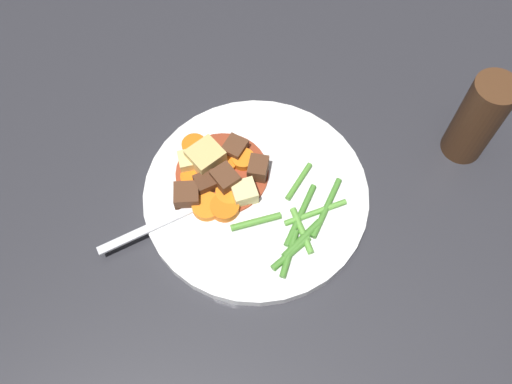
{
  "coord_description": "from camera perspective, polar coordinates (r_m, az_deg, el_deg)",
  "views": [
    {
      "loc": [
        -0.16,
        0.25,
        0.59
      ],
      "look_at": [
        0.0,
        0.0,
        0.01
      ],
      "focal_mm": 38.53,
      "sensor_mm": 36.0,
      "label": 1
    }
  ],
  "objects": [
    {
      "name": "green_bean_7",
      "position": [
        0.65,
        4.47,
        1.11
      ],
      "size": [
        0.01,
        0.05,
        0.01
      ],
      "primitive_type": "cylinder",
      "rotation": [
        0.0,
        1.57,
        1.58
      ],
      "color": "#599E38",
      "rests_on": "dinner_plate"
    },
    {
      "name": "green_bean_3",
      "position": [
        0.62,
        3.65,
        -6.32
      ],
      "size": [
        0.02,
        0.06,
        0.01
      ],
      "primitive_type": "cylinder",
      "rotation": [
        0.0,
        1.57,
        1.28
      ],
      "color": "#4C8E33",
      "rests_on": "dinner_plate"
    },
    {
      "name": "carrot_slice_0",
      "position": [
        0.64,
        -2.69,
        -0.09
      ],
      "size": [
        0.05,
        0.05,
        0.01
      ],
      "primitive_type": "cylinder",
      "rotation": [
        0.0,
        0.0,
        3.73
      ],
      "color": "orange",
      "rests_on": "dinner_plate"
    },
    {
      "name": "carrot_slice_6",
      "position": [
        0.68,
        -6.41,
        4.71
      ],
      "size": [
        0.04,
        0.04,
        0.01
      ],
      "primitive_type": "cylinder",
      "rotation": [
        0.0,
        0.0,
        2.56
      ],
      "color": "orange",
      "rests_on": "dinner_plate"
    },
    {
      "name": "meat_chunk_2",
      "position": [
        0.65,
        -5.17,
        0.92
      ],
      "size": [
        0.03,
        0.03,
        0.02
      ],
      "primitive_type": "cube",
      "rotation": [
        0.0,
        0.0,
        4.15
      ],
      "color": "#4C2B19",
      "rests_on": "dinner_plate"
    },
    {
      "name": "meat_chunk_0",
      "position": [
        0.67,
        -2.19,
        4.51
      ],
      "size": [
        0.03,
        0.03,
        0.02
      ],
      "primitive_type": "cube",
      "rotation": [
        0.0,
        0.0,
        4.76
      ],
      "color": "#56331E",
      "rests_on": "dinner_plate"
    },
    {
      "name": "stew_sauce",
      "position": [
        0.66,
        -3.65,
        1.85
      ],
      "size": [
        0.11,
        0.11,
        0.0
      ],
      "primitive_type": "cylinder",
      "color": "#93381E",
      "rests_on": "dinner_plate"
    },
    {
      "name": "carrot_slice_2",
      "position": [
        0.64,
        -3.26,
        -1.61
      ],
      "size": [
        0.04,
        0.04,
        0.01
      ],
      "primitive_type": "cylinder",
      "rotation": [
        0.0,
        0.0,
        0.43
      ],
      "color": "orange",
      "rests_on": "dinner_plate"
    },
    {
      "name": "meat_chunk_1",
      "position": [
        0.64,
        -7.2,
        -0.32
      ],
      "size": [
        0.04,
        0.04,
        0.02
      ],
      "primitive_type": "cube",
      "rotation": [
        0.0,
        0.0,
        3.75
      ],
      "color": "#56331E",
      "rests_on": "dinner_plate"
    },
    {
      "name": "green_bean_2",
      "position": [
        0.62,
        3.48,
        -6.41
      ],
      "size": [
        0.02,
        0.06,
        0.01
      ],
      "primitive_type": "cylinder",
      "rotation": [
        0.0,
        1.57,
        1.83
      ],
      "color": "#4C8E33",
      "rests_on": "dinner_plate"
    },
    {
      "name": "meat_chunk_4",
      "position": [
        0.65,
        0.22,
        2.43
      ],
      "size": [
        0.03,
        0.03,
        0.02
      ],
      "primitive_type": "cube",
      "rotation": [
        0.0,
        0.0,
        3.51
      ],
      "color": "#56331E",
      "rests_on": "dinner_plate"
    },
    {
      "name": "carrot_slice_1",
      "position": [
        0.66,
        -3.25,
        3.2
      ],
      "size": [
        0.04,
        0.04,
        0.01
      ],
      "primitive_type": "cylinder",
      "rotation": [
        0.0,
        0.0,
        1.0
      ],
      "color": "orange",
      "rests_on": "dinner_plate"
    },
    {
      "name": "green_bean_0",
      "position": [
        0.64,
        7.32,
        -1.63
      ],
      "size": [
        0.02,
        0.08,
        0.01
      ],
      "primitive_type": "cylinder",
      "rotation": [
        0.0,
        1.57,
        1.69
      ],
      "color": "#4C8E33",
      "rests_on": "dinner_plate"
    },
    {
      "name": "potato_chunk_0",
      "position": [
        0.64,
        -1.22,
        -0.06
      ],
      "size": [
        0.04,
        0.04,
        0.02
      ],
      "primitive_type": "cube",
      "rotation": [
        0.0,
        0.0,
        4.0
      ],
      "color": "#EAD68C",
      "rests_on": "dinner_plate"
    },
    {
      "name": "pepper_mill",
      "position": [
        0.7,
        22.04,
        7.03
      ],
      "size": [
        0.05,
        0.05,
        0.12
      ],
      "primitive_type": "cylinder",
      "color": "#4C2D19",
      "rests_on": "ground_plane"
    },
    {
      "name": "carrot_slice_5",
      "position": [
        0.66,
        -6.46,
        1.5
      ],
      "size": [
        0.04,
        0.04,
        0.01
      ],
      "primitive_type": "cylinder",
      "rotation": [
        0.0,
        0.0,
        0.48
      ],
      "color": "orange",
      "rests_on": "dinner_plate"
    },
    {
      "name": "green_bean_8",
      "position": [
        0.62,
        4.82,
        -4.88
      ],
      "size": [
        0.02,
        0.06,
        0.01
      ],
      "primitive_type": "cylinder",
      "rotation": [
        0.0,
        1.57,
        1.35
      ],
      "color": "#4C8E33",
      "rests_on": "dinner_plate"
    },
    {
      "name": "dinner_plate",
      "position": [
        0.66,
        -0.0,
        -0.29
      ],
      "size": [
        0.27,
        0.27,
        0.01
      ],
      "primitive_type": "cylinder",
      "color": "white",
      "rests_on": "ground_plane"
    },
    {
      "name": "green_bean_1",
      "position": [
        0.64,
        6.2,
        -2.11
      ],
      "size": [
        0.05,
        0.07,
        0.01
      ],
      "primitive_type": "cylinder",
      "rotation": [
        0.0,
        1.57,
        0.93
      ],
      "color": "#66AD42",
      "rests_on": "dinner_plate"
    },
    {
      "name": "carrot_slice_4",
      "position": [
        0.64,
        -5.12,
        -1.49
      ],
      "size": [
        0.05,
        0.05,
        0.01
      ],
      "primitive_type": "cylinder",
      "rotation": [
        0.0,
        0.0,
        5.63
      ],
      "color": "orange",
      "rests_on": "dinner_plate"
    },
    {
      "name": "green_bean_5",
      "position": [
        0.63,
        -0.01,
        -3.09
      ],
      "size": [
        0.05,
        0.05,
        0.01
      ],
      "primitive_type": "cylinder",
      "rotation": [
        0.0,
        1.57,
        0.83
      ],
      "color": "#599E38",
      "rests_on": "dinner_plate"
    },
    {
      "name": "meat_chunk_3",
      "position": [
        0.64,
        -3.19,
        1.25
      ],
      "size": [
        0.04,
        0.03,
        0.03
      ],
      "primitive_type": "cube",
      "rotation": [
        0.0,
        0.0,
        4.34
      ],
      "color": "#56331E",
      "rests_on": "dinner_plate"
    },
    {
      "name": "potato_chunk_1",
      "position": [
        0.66,
        -7.0,
        3.1
      ],
      "size": [
        0.03,
        0.03,
        0.02
      ],
      "primitive_type": "cube",
      "rotation": [
        0.0,
        0.0,
        3.93
      ],
      "color": "#E5CC7A",
      "rests_on": "dinner_plate"
    },
    {
      "name": "green_bean_4",
      "position": [
        0.64,
        4.81,
        -2.1
      ],
      "size": [
        0.02,
        0.08,
        0.01
      ],
      "primitive_type": "cylinder",
      "rotation": [
        0.0,
        1.57,
        1.7
      ],
      "color": "#4C8E33",
      "rests_on": "dinner_plate"
    },
    {
      "name": "fork",
      "position": [
        0.64,
        -8.43,
        -2.54
      ],
      "size": [
        0.1,
        0.16,
        0.0
      ],
      "color": "silver",
      "rests_on": "dinner_plate"
    },
    {
      "name": "green_bean_6",
      "position": [
        0.63,
        4.78,
        -4.02
      ],
      "size": [
        0.05,
        0.04,
        0.01
      ],
      "primitive_type": "cylinder",
      "rotation": [
        0.0,
        1.57,
        2.46
      ],
      "color": "#66AD42",
      "rests_on": "dinner_plate"
    },
    {
      "name": "carrot_slice_3",
      "position": [
        0.66,
        -1.35,
        3.37
      ],
      "size": [
        0.04,
        0.04,
        0.01
      ],
      "primitive_type": "cylinder",
      "rotation": [
        0.0,
        0.0,
        0.55
      ],
      "color": "orange",
      "rests_on": "dinner_plate"
    },
    {
      "name": "ground_plane",
      "position": [
        0.66,
        -0.0,
        -0.58
      ],
      "size": [
        3.0,
        3.0,
        0.0
      ],
      "primitive_type": "plane",
      "color": "#2D2D33"
    },
    {
      "name": "potato_chunk_2",
      "position": [
        0.66,
        -5.3,
        3.36
      ],
      "size": [
        0.04,
        0.05,
        0.03
      ],
      "primitive_type": "cube",
      "rotation": [
        0.0,
        0.0,
        4.4
      ],
      "color": "#DBBC6B",
      "rests_on": "dinner_plate"
    }
  ]
}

